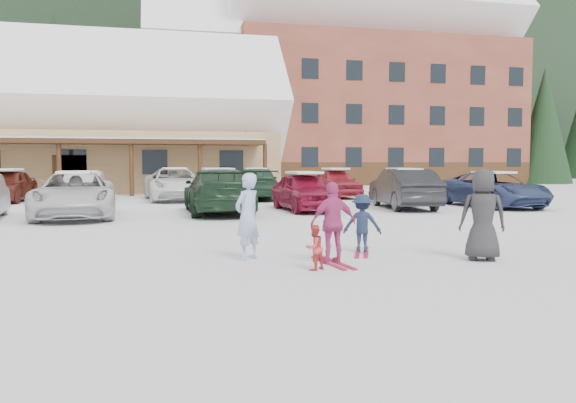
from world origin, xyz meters
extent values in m
plane|color=white|center=(0.00, 0.00, 0.00)|extent=(160.00, 160.00, 0.00)
cube|color=black|center=(0.00, 85.00, 19.00)|extent=(300.00, 70.00, 38.00)
cube|color=tan|center=(-9.00, 28.00, 1.80)|extent=(28.00, 10.00, 3.60)
cube|color=#422814|center=(-9.00, 21.80, 2.90)|extent=(25.20, 2.60, 0.25)
cube|color=white|center=(-9.00, 28.00, 5.54)|extent=(29.12, 9.69, 9.69)
cube|color=brown|center=(16.00, 38.00, 6.00)|extent=(24.00, 14.00, 12.00)
cube|color=brown|center=(0.50, 38.00, 4.50)|extent=(7.00, 12.60, 9.00)
cube|color=white|center=(16.00, 38.00, 14.69)|extent=(24.96, 13.57, 13.57)
cube|color=#422814|center=(16.00, 31.04, 0.90)|extent=(24.00, 0.10, 1.80)
cylinder|color=black|center=(3.18, 25.02, 3.05)|extent=(0.16, 0.16, 6.10)
cube|color=black|center=(3.18, 25.02, 6.22)|extent=(0.50, 0.25, 0.25)
cylinder|color=black|center=(30.00, 32.00, 0.66)|extent=(0.60, 0.60, 1.32)
cone|color=black|center=(30.00, 32.00, 6.27)|extent=(4.84, 4.84, 9.90)
cylinder|color=black|center=(6.00, 44.00, 0.54)|extent=(0.60, 0.60, 1.08)
cone|color=black|center=(6.00, 44.00, 5.13)|extent=(3.96, 3.96, 8.10)
cylinder|color=black|center=(34.00, 46.00, 0.69)|extent=(0.60, 0.60, 1.38)
cone|color=black|center=(34.00, 46.00, 6.55)|extent=(5.06, 5.06, 10.35)
imported|color=#A0AFDC|center=(-0.67, 0.12, 0.80)|extent=(0.69, 0.67, 1.60)
imported|color=#CD3739|center=(0.25, -1.14, 0.38)|extent=(0.47, 0.44, 0.76)
imported|color=#18223B|center=(1.67, 0.37, 0.58)|extent=(0.86, 0.68, 1.16)
cube|color=#A41739|center=(1.67, 0.37, 0.01)|extent=(0.70, 1.37, 0.03)
imported|color=#B93676|center=(0.73, -0.65, 0.73)|extent=(0.89, 0.45, 1.45)
cube|color=#A41739|center=(0.73, -0.65, 0.01)|extent=(0.36, 1.41, 0.03)
imported|color=#2A292C|center=(3.50, -0.94, 0.84)|extent=(0.96, 0.80, 1.68)
imported|color=silver|center=(-4.88, 9.18, 0.74)|extent=(2.81, 5.49, 1.48)
imported|color=#1A311F|center=(-0.20, 9.64, 0.78)|extent=(2.20, 5.40, 1.57)
imported|color=maroon|center=(3.02, 10.06, 0.71)|extent=(1.91, 4.27, 1.43)
imported|color=black|center=(7.06, 10.16, 0.77)|extent=(2.17, 4.83, 1.54)
imported|color=navy|center=(10.88, 10.01, 0.70)|extent=(2.72, 5.22, 1.40)
imported|color=maroon|center=(-8.87, 17.47, 0.74)|extent=(2.01, 4.44, 1.48)
imported|color=#B9B8BD|center=(-5.39, 16.49, 0.69)|extent=(1.50, 4.22, 1.39)
imported|color=white|center=(-1.49, 16.91, 0.76)|extent=(2.97, 5.67, 1.52)
imported|color=#213E2B|center=(2.40, 16.77, 0.75)|extent=(2.77, 5.38, 1.49)
imported|color=#AB2939|center=(6.58, 17.24, 0.74)|extent=(1.84, 4.39, 1.48)
imported|color=black|center=(10.38, 17.04, 0.70)|extent=(1.85, 4.38, 1.41)
camera|label=1|loc=(-2.28, -10.04, 1.79)|focal=35.00mm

